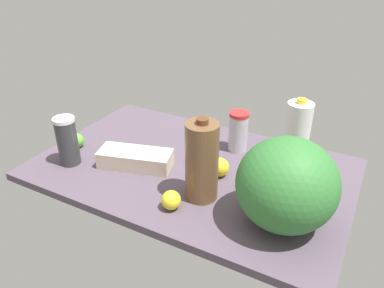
% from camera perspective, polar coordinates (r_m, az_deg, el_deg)
% --- Properties ---
extents(countertop, '(1.20, 0.76, 0.03)m').
position_cam_1_polar(countertop, '(1.47, -0.00, -3.92)').
color(countertop, '#534654').
rests_on(countertop, ground).
extents(egg_carton, '(0.30, 0.18, 0.06)m').
position_cam_1_polar(egg_carton, '(1.47, -8.62, -2.21)').
color(egg_carton, beige).
rests_on(egg_carton, countertop).
extents(milk_jug, '(0.10, 0.10, 0.26)m').
position_cam_1_polar(milk_jug, '(1.51, 15.70, 1.78)').
color(milk_jug, white).
rests_on(milk_jug, countertop).
extents(tumbler_cup, '(0.08, 0.08, 0.17)m').
position_cam_1_polar(tumbler_cup, '(1.55, 7.05, 1.92)').
color(tumbler_cup, silver).
rests_on(tumbler_cup, countertop).
extents(shaker_bottle, '(0.08, 0.08, 0.20)m').
position_cam_1_polar(shaker_bottle, '(1.52, -18.47, 0.45)').
color(shaker_bottle, '#353537').
rests_on(shaker_bottle, countertop).
extents(chocolate_milk_jug, '(0.11, 0.11, 0.30)m').
position_cam_1_polar(chocolate_milk_jug, '(1.23, 1.50, -2.67)').
color(chocolate_milk_jug, brown).
rests_on(chocolate_milk_jug, countertop).
extents(watermelon, '(0.31, 0.31, 0.29)m').
position_cam_1_polar(watermelon, '(1.15, 14.24, -6.02)').
color(watermelon, '#317433').
rests_on(watermelon, countertop).
extents(lemon_near_front, '(0.07, 0.07, 0.07)m').
position_cam_1_polar(lemon_near_front, '(1.40, 4.22, -3.54)').
color(lemon_near_front, yellow).
rests_on(lemon_near_front, countertop).
extents(lime_loose, '(0.06, 0.06, 0.06)m').
position_cam_1_polar(lime_loose, '(1.66, -17.17, 0.51)').
color(lime_loose, '#5EB436').
rests_on(lime_loose, countertop).
extents(lime_beside_bowl, '(0.06, 0.06, 0.06)m').
position_cam_1_polar(lime_beside_bowl, '(1.42, 16.90, -4.40)').
color(lime_beside_bowl, '#64A931').
rests_on(lime_beside_bowl, countertop).
extents(lemon_far_back, '(0.07, 0.07, 0.07)m').
position_cam_1_polar(lemon_far_back, '(1.24, -3.19, -8.53)').
color(lemon_far_back, yellow).
rests_on(lemon_far_back, countertop).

